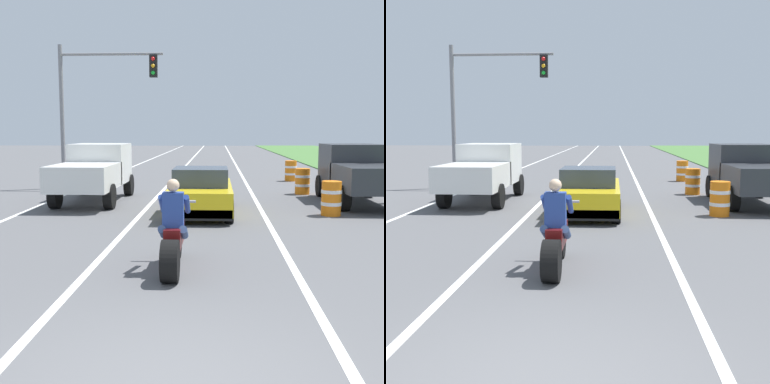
# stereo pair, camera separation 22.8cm
# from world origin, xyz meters

# --- Properties ---
(lane_stripe_left_solid) EXTENTS (0.14, 120.00, 0.01)m
(lane_stripe_left_solid) POSITION_xyz_m (-5.40, 20.00, 0.00)
(lane_stripe_left_solid) COLOR white
(lane_stripe_left_solid) RESTS_ON ground
(lane_stripe_right_solid) EXTENTS (0.14, 120.00, 0.01)m
(lane_stripe_right_solid) POSITION_xyz_m (1.80, 20.00, 0.00)
(lane_stripe_right_solid) COLOR white
(lane_stripe_right_solid) RESTS_ON ground
(lane_stripe_centre_dashed) EXTENTS (0.14, 120.00, 0.01)m
(lane_stripe_centre_dashed) POSITION_xyz_m (-1.80, 20.00, 0.00)
(lane_stripe_centre_dashed) COLOR white
(lane_stripe_centre_dashed) RESTS_ON ground
(motorcycle_with_rider) EXTENTS (0.70, 2.21, 1.62)m
(motorcycle_with_rider) POSITION_xyz_m (-0.32, 4.04, 0.59)
(motorcycle_with_rider) COLOR black
(motorcycle_with_rider) RESTS_ON ground
(sports_car_yellow) EXTENTS (1.84, 4.30, 1.37)m
(sports_car_yellow) POSITION_xyz_m (-0.05, 10.17, 0.63)
(sports_car_yellow) COLOR yellow
(sports_car_yellow) RESTS_ON ground
(pickup_truck_left_lane_white) EXTENTS (2.02, 4.80, 1.98)m
(pickup_truck_left_lane_white) POSITION_xyz_m (-3.80, 12.42, 1.11)
(pickup_truck_left_lane_white) COLOR silver
(pickup_truck_left_lane_white) RESTS_ON ground
(pickup_truck_right_shoulder_dark_grey) EXTENTS (2.02, 4.80, 1.98)m
(pickup_truck_right_shoulder_dark_grey) POSITION_xyz_m (5.19, 12.44, 1.11)
(pickup_truck_right_shoulder_dark_grey) COLOR #2D3035
(pickup_truck_right_shoulder_dark_grey) RESTS_ON ground
(traffic_light_mast_near) EXTENTS (4.39, 0.34, 6.00)m
(traffic_light_mast_near) POSITION_xyz_m (-4.79, 16.31, 3.98)
(traffic_light_mast_near) COLOR gray
(traffic_light_mast_near) RESTS_ON ground
(construction_barrel_nearest) EXTENTS (0.58, 0.58, 1.00)m
(construction_barrel_nearest) POSITION_xyz_m (3.73, 9.96, 0.50)
(construction_barrel_nearest) COLOR orange
(construction_barrel_nearest) RESTS_ON ground
(construction_barrel_mid) EXTENTS (0.58, 0.58, 1.00)m
(construction_barrel_mid) POSITION_xyz_m (3.74, 14.84, 0.50)
(construction_barrel_mid) COLOR orange
(construction_barrel_mid) RESTS_ON ground
(construction_barrel_far) EXTENTS (0.58, 0.58, 1.00)m
(construction_barrel_far) POSITION_xyz_m (4.05, 19.91, 0.50)
(construction_barrel_far) COLOR orange
(construction_barrel_far) RESTS_ON ground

